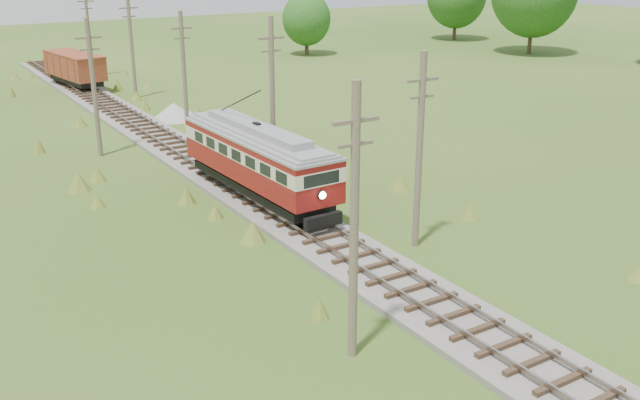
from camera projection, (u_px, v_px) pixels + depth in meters
railbed_main at (204, 165)px, 42.89m from camera, size 3.60×96.00×0.57m
streetcar at (258, 155)px, 36.28m from camera, size 3.16×11.99×5.45m
gondola at (75, 67)px, 66.16m from camera, size 3.92×8.73×2.80m
gravel_pile at (176, 112)px, 54.88m from camera, size 3.57×3.79×1.30m
utility_pole_r_2 at (419, 150)px, 30.32m from camera, size 1.60×0.30×8.60m
utility_pole_r_3 at (272, 95)px, 40.60m from camera, size 1.60×0.30×9.00m
utility_pole_r_4 at (184, 69)px, 51.00m from camera, size 1.60×0.30×8.40m
utility_pole_r_5 at (132, 45)px, 61.51m from camera, size 1.60×0.30×8.90m
utility_pole_r_6 at (89, 32)px, 71.84m from camera, size 1.60×0.30×8.70m
utility_pole_l_a at (354, 223)px, 21.71m from camera, size 1.60×0.30×9.00m
utility_pole_l_b at (94, 87)px, 44.03m from camera, size 1.60×0.30×8.60m
tree_mid_b at (307, 19)px, 86.84m from camera, size 5.88×5.88×7.57m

